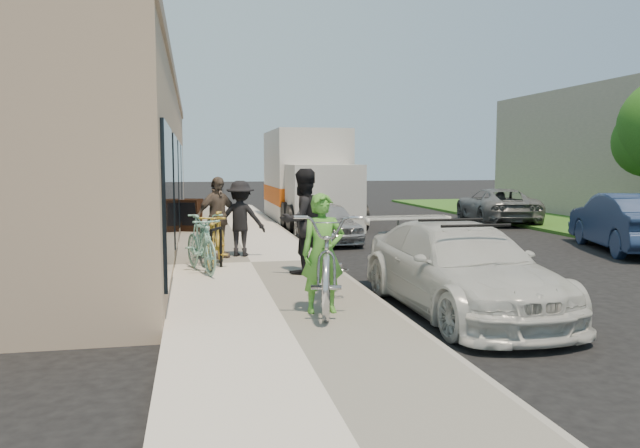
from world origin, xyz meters
TOP-DOWN VIEW (x-y plane):
  - ground at (0.00, 0.00)m, footprint 120.00×120.00m
  - sidewalk at (-2.00, 3.00)m, footprint 3.00×34.00m
  - curb at (-0.45, 3.00)m, footprint 0.12×34.00m
  - storefront at (-5.24, 7.99)m, footprint 3.60×20.00m
  - bike_rack at (-2.71, 2.26)m, footprint 0.25×0.52m
  - sandwich_board at (-3.19, 8.87)m, footprint 0.73×0.74m
  - sedan_white at (0.62, -1.20)m, footprint 1.94×4.45m
  - sedan_silver at (0.40, 6.77)m, footprint 1.48×3.28m
  - moving_truck at (0.92, 12.36)m, footprint 2.54×6.68m
  - far_car_blue at (7.17, 3.75)m, footprint 2.67×4.55m
  - far_car_gray at (7.43, 10.91)m, footprint 2.77×4.71m
  - tandem_bike at (-1.27, -1.07)m, footprint 1.45×2.67m
  - woman_rider at (-1.44, -1.41)m, footprint 0.59×0.39m
  - man_standing at (-1.19, 1.55)m, footprint 1.14×1.04m
  - cruiser_bike_a at (-2.99, 2.03)m, footprint 0.94×1.79m
  - cruiser_bike_b at (-2.91, 3.30)m, footprint 0.76×1.94m
  - cruiser_bike_c at (-2.70, 2.58)m, footprint 0.86×1.81m
  - bystander_a at (-2.13, 3.86)m, footprint 1.17×0.89m
  - bystander_b at (-2.63, 3.69)m, footprint 1.07×0.89m

SIDE VIEW (x-z plane):
  - ground at x=0.00m, z-range 0.00..0.00m
  - curb at x=-0.45m, z-range 0.00..0.13m
  - sidewalk at x=-2.00m, z-range 0.00..0.15m
  - sedan_silver at x=0.40m, z-range 0.00..1.10m
  - far_car_gray at x=7.43m, z-range 0.00..1.23m
  - bike_rack at x=-2.71m, z-range 0.23..1.02m
  - sandwich_board at x=-3.19m, z-range 0.16..1.10m
  - sedan_white at x=0.62m, z-range -0.02..1.29m
  - cruiser_bike_b at x=-2.91m, z-range 0.15..1.15m
  - cruiser_bike_a at x=-2.99m, z-range 0.15..1.19m
  - cruiser_bike_c at x=-2.70m, z-range 0.15..1.20m
  - far_car_blue at x=7.17m, z-range 0.00..1.42m
  - tandem_bike at x=-1.27m, z-range 0.15..1.48m
  - woman_rider at x=-1.44m, z-range 0.15..1.75m
  - bystander_a at x=-2.13m, z-range 0.15..1.76m
  - bystander_b at x=-2.63m, z-range 0.15..1.86m
  - man_standing at x=-1.19m, z-range 0.15..2.04m
  - moving_truck at x=0.92m, z-range -0.18..3.09m
  - storefront at x=-5.24m, z-range 0.01..4.24m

